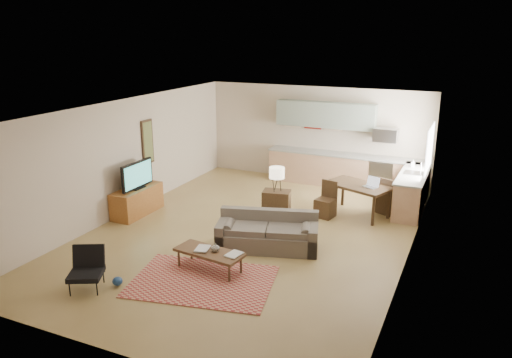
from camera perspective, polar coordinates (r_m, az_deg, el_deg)
The scene contains 25 objects.
room at distance 10.34m, azimuth -0.68°, elevation 0.63°, with size 9.00×9.00×9.00m.
kitchen_counter_back at distance 14.10m, azimuth 9.86°, elevation 1.01°, with size 4.26×0.64×0.92m, color tan, non-canonical shape.
kitchen_counter_right at distance 12.64m, azimuth 17.40°, elevation -1.36°, with size 0.64×2.26×0.92m, color tan, non-canonical shape.
kitchen_range at distance 13.89m, azimuth 14.25°, elevation 0.45°, with size 0.62×0.62×0.90m, color #A5A8AD.
kitchen_microwave at distance 13.65m, azimuth 14.59°, elevation 4.91°, with size 0.62×0.40×0.35m, color #A5A8AD.
upper_cabinets at distance 14.08m, azimuth 7.94°, elevation 7.29°, with size 2.80×0.34×0.70m, color gray.
window_right at distance 12.34m, azimuth 19.22°, elevation 3.29°, with size 0.02×1.40×1.05m, color white.
wall_art_left at distance 12.65m, azimuth -12.27°, elevation 4.16°, with size 0.06×0.42×1.10m, color olive, non-canonical shape.
triptych at distance 14.36m, azimuth 6.53°, elevation 6.71°, with size 1.70×0.04×0.50m, color beige, non-canonical shape.
rug at distance 8.91m, azimuth -6.12°, elevation -11.55°, with size 2.42×1.67×0.02m, color #9B2D30.
sofa at distance 9.97m, azimuth 1.32°, elevation -6.02°, with size 2.08×0.91×0.72m, color #5F564D, non-canonical shape.
coffee_table at distance 9.20m, azimuth -5.35°, elevation -9.27°, with size 1.29×0.51×0.39m, color #49301C, non-canonical shape.
book_a at distance 9.22m, azimuth -6.86°, elevation -7.85°, with size 0.30×0.36×0.03m, color maroon.
book_b at distance 8.99m, azimuth -3.14°, elevation -8.42°, with size 0.28×0.35×0.02m, color navy.
vase at distance 9.06m, azimuth -4.67°, elevation -7.77°, with size 0.16×0.16×0.16m, color black.
armchair at distance 8.94m, azimuth -18.89°, elevation -9.83°, with size 0.62×0.62×0.71m, color black, non-canonical shape.
tv_credenza at distance 12.15m, azimuth -13.43°, elevation -2.46°, with size 0.54×1.39×0.64m, color brown, non-canonical shape.
tv at distance 11.93m, azimuth -13.43°, elevation 0.43°, with size 0.11×1.07×0.64m, color black, non-canonical shape.
console_table at distance 11.40m, azimuth 2.35°, elevation -3.07°, with size 0.61×0.41×0.71m, color #332315, non-canonical shape.
table_lamp at distance 11.20m, azimuth 2.39°, elevation 0.02°, with size 0.35×0.35×0.57m, color beige, non-canonical shape.
dining_table at distance 11.98m, azimuth 11.51°, elevation -2.34°, with size 1.48×0.85×0.75m, color #332315, non-canonical shape.
dining_chair_near at distance 11.71m, azimuth 7.94°, elevation -2.34°, with size 0.41×0.43×0.85m, color #332315, non-canonical shape.
dining_chair_far at distance 12.25m, azimuth 14.94°, elevation -1.78°, with size 0.43×0.45×0.90m, color #332315, non-canonical shape.
laptop at distance 11.68m, azimuth 12.95°, elevation -0.37°, with size 0.32×0.24×0.24m, color #A5A8AD, non-canonical shape.
soap_bottle at distance 13.03m, azimuth 17.50°, elevation 1.71°, with size 0.09×0.09×0.19m, color beige.
Camera 1 is at (4.19, -9.01, 4.21)m, focal length 35.00 mm.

